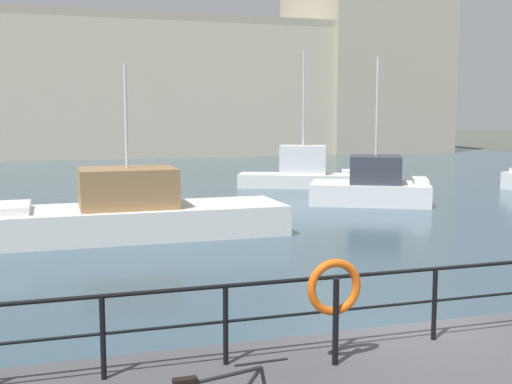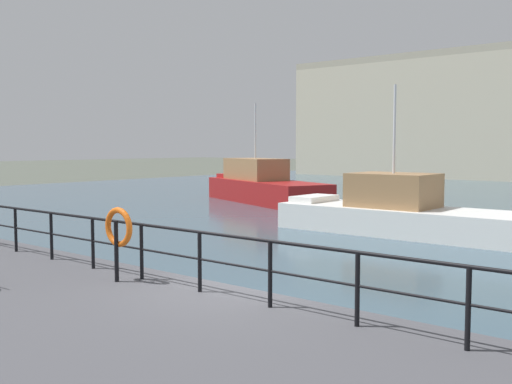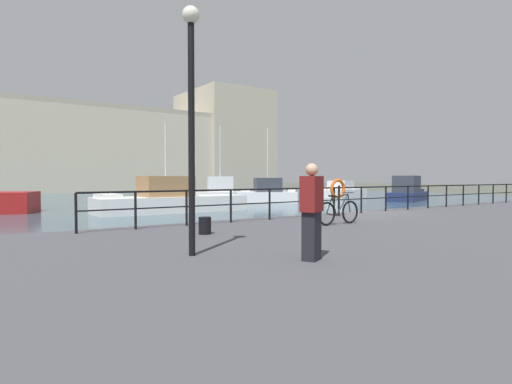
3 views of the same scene
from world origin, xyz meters
name	(u,v)px [view 1 (image 1 of 3)]	position (x,y,z in m)	size (l,w,h in m)	color
ground_plane	(414,367)	(0.00, 0.00, 0.00)	(240.00, 240.00, 0.00)	#4C5147
water_basin	(146,180)	(0.00, 30.20, 0.01)	(80.00, 60.00, 0.01)	#385160
harbor_building	(174,86)	(6.53, 56.05, 6.74)	(67.49, 16.14, 17.88)	#C1B79E
moored_blue_motorboat	(136,213)	(-2.81, 12.33, 0.77)	(9.38, 2.96, 5.51)	white
moored_red_daysailer	(301,172)	(7.51, 23.94, 0.81)	(6.68, 4.42, 7.29)	white
moored_small_launch	(372,186)	(8.13, 16.95, 0.81)	(5.86, 4.88, 6.41)	white
life_ring_stand	(334,291)	(-1.92, -1.13, 1.69)	(0.75, 0.16, 1.40)	black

